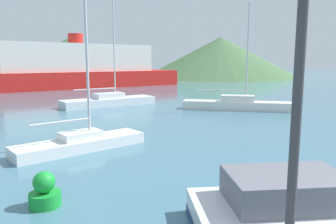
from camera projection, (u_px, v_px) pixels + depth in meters
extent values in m
cylinder|color=#38383D|center=(296.00, 128.00, 3.86)|extent=(0.12, 0.12, 5.20)
cube|color=silver|center=(300.00, 214.00, 7.96)|extent=(5.68, 3.67, 0.64)
cube|color=navy|center=(300.00, 222.00, 8.00)|extent=(5.70, 3.69, 0.20)
cube|color=slate|center=(286.00, 188.00, 7.82)|extent=(3.20, 2.53, 0.71)
cube|color=white|center=(237.00, 106.00, 27.14)|extent=(8.30, 6.41, 0.71)
cube|color=white|center=(238.00, 98.00, 27.04)|extent=(2.85, 2.45, 0.50)
cylinder|color=#BCBCC1|center=(248.00, 53.00, 26.34)|extent=(0.12, 0.12, 7.91)
cylinder|color=#BCBCC1|center=(221.00, 90.00, 27.22)|extent=(3.38, 2.37, 0.10)
cube|color=silver|center=(109.00, 102.00, 29.80)|extent=(8.88, 3.99, 0.68)
cube|color=silver|center=(109.00, 96.00, 29.72)|extent=(2.85, 2.06, 0.47)
cylinder|color=#BCBCC1|center=(114.00, 41.00, 29.33)|extent=(0.12, 0.12, 10.27)
cylinder|color=#BCBCC1|center=(95.00, 89.00, 28.88)|extent=(3.81, 0.92, 0.10)
cube|color=white|center=(81.00, 144.00, 14.90)|extent=(6.17, 3.29, 0.50)
cube|color=white|center=(81.00, 135.00, 14.83)|extent=(2.04, 1.56, 0.35)
cylinder|color=#BCBCC1|center=(87.00, 52.00, 14.55)|extent=(0.12, 0.12, 7.81)
cylinder|color=#BCBCC1|center=(61.00, 122.00, 14.14)|extent=(2.60, 0.93, 0.10)
cube|color=red|center=(77.00, 79.00, 51.21)|extent=(33.64, 16.02, 2.45)
cube|color=silver|center=(76.00, 58.00, 50.70)|extent=(23.85, 12.54, 4.14)
cylinder|color=red|center=(76.00, 39.00, 50.26)|extent=(2.27, 2.27, 1.60)
cylinder|color=green|center=(45.00, 199.00, 9.10)|extent=(0.87, 0.87, 0.39)
sphere|color=green|center=(44.00, 182.00, 9.02)|extent=(0.61, 0.61, 0.61)
cone|color=#3D6038|center=(69.00, 58.00, 77.10)|extent=(28.79, 28.79, 9.44)
cone|color=#476B42|center=(220.00, 57.00, 81.43)|extent=(38.57, 38.57, 9.94)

